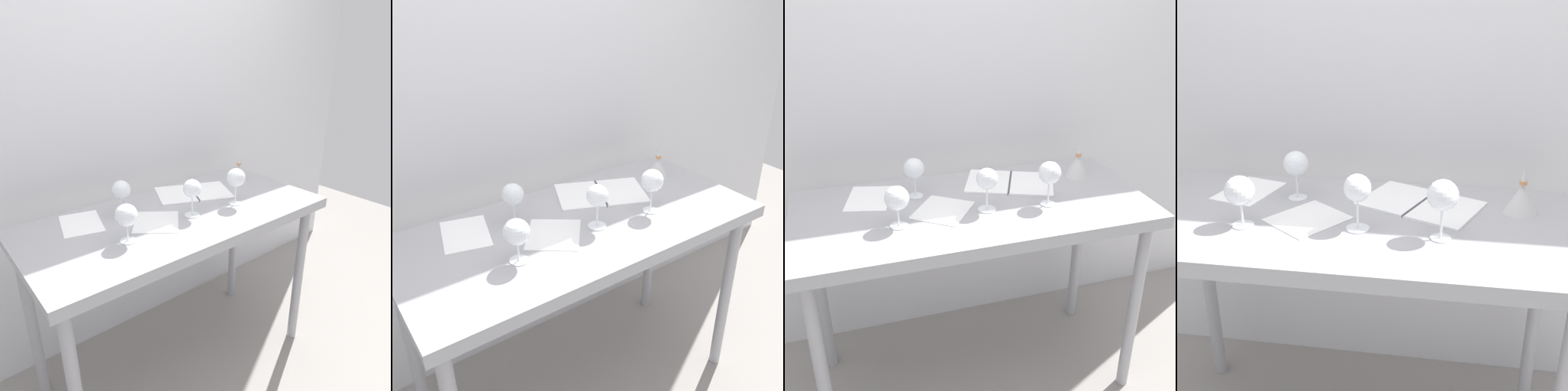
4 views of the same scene
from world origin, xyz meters
The scene contains 11 objects.
ground_plane centered at (0.00, 0.00, 0.00)m, with size 6.00×6.00×0.00m, color gray.
back_wall centered at (0.00, 0.49, 1.30)m, with size 3.80×0.04×2.60m, color silver.
steel_counter centered at (0.00, -0.01, 0.79)m, with size 1.40×0.65×0.90m.
wine_glass_near_center centered at (0.04, -0.07, 1.03)m, with size 0.08×0.08×0.17m.
wine_glass_far_left centered at (-0.20, 0.13, 1.02)m, with size 0.08×0.08×0.17m.
wine_glass_near_right centered at (0.28, -0.10, 1.03)m, with size 0.09×0.09×0.18m.
wine_glass_near_left centered at (-0.31, -0.10, 1.01)m, with size 0.09×0.09×0.16m.
open_notebook centered at (0.21, 0.14, 0.90)m, with size 0.43×0.37×0.01m.
tasting_sheet_upper centered at (-0.39, 0.16, 0.90)m, with size 0.17×0.23×0.00m, color white.
tasting_sheet_lower centered at (-0.13, -0.03, 0.90)m, with size 0.19×0.21×0.00m, color white.
decanter_funnel centered at (0.52, 0.13, 0.95)m, with size 0.11×0.11×0.15m.
Camera 2 is at (-0.84, -1.26, 1.79)m, focal length 42.03 mm.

